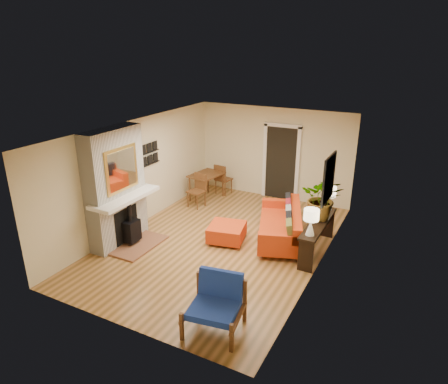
{
  "coord_description": "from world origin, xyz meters",
  "views": [
    {
      "loc": [
        3.81,
        -7.14,
        4.28
      ],
      "look_at": [
        0.0,
        0.2,
        1.15
      ],
      "focal_mm": 32.0,
      "sensor_mm": 36.0,
      "label": 1
    }
  ],
  "objects_px": {
    "ottoman": "(227,232)",
    "console_table": "(318,228)",
    "lamp_near": "(311,219)",
    "houseplant": "(323,198)",
    "blue_chair": "(217,300)",
    "dining_table": "(208,179)",
    "sofa": "(283,225)",
    "lamp_far": "(329,195)"
  },
  "relations": [
    {
      "from": "sofa",
      "to": "console_table",
      "type": "bearing_deg",
      "value": -16.33
    },
    {
      "from": "sofa",
      "to": "dining_table",
      "type": "distance_m",
      "value": 3.1
    },
    {
      "from": "ottoman",
      "to": "sofa",
      "type": "bearing_deg",
      "value": 30.89
    },
    {
      "from": "lamp_near",
      "to": "houseplant",
      "type": "bearing_deg",
      "value": 90.67
    },
    {
      "from": "console_table",
      "to": "houseplant",
      "type": "height_order",
      "value": "houseplant"
    },
    {
      "from": "sofa",
      "to": "ottoman",
      "type": "distance_m",
      "value": 1.3
    },
    {
      "from": "ottoman",
      "to": "lamp_near",
      "type": "distance_m",
      "value": 2.15
    },
    {
      "from": "console_table",
      "to": "lamp_near",
      "type": "relative_size",
      "value": 3.43
    },
    {
      "from": "dining_table",
      "to": "houseplant",
      "type": "height_order",
      "value": "houseplant"
    },
    {
      "from": "console_table",
      "to": "houseplant",
      "type": "xyz_separation_m",
      "value": [
        -0.01,
        0.19,
        0.62
      ]
    },
    {
      "from": "houseplant",
      "to": "ottoman",
      "type": "bearing_deg",
      "value": -162.72
    },
    {
      "from": "ottoman",
      "to": "console_table",
      "type": "height_order",
      "value": "console_table"
    },
    {
      "from": "blue_chair",
      "to": "lamp_near",
      "type": "bearing_deg",
      "value": 72.01
    },
    {
      "from": "sofa",
      "to": "houseplant",
      "type": "bearing_deg",
      "value": -3.93
    },
    {
      "from": "dining_table",
      "to": "houseplant",
      "type": "bearing_deg",
      "value": -22.12
    },
    {
      "from": "ottoman",
      "to": "blue_chair",
      "type": "distance_m",
      "value": 2.91
    },
    {
      "from": "lamp_near",
      "to": "houseplant",
      "type": "distance_m",
      "value": 0.87
    },
    {
      "from": "ottoman",
      "to": "console_table",
      "type": "xyz_separation_m",
      "value": [
        1.96,
        0.42,
        0.35
      ]
    },
    {
      "from": "ottoman",
      "to": "dining_table",
      "type": "relative_size",
      "value": 0.53
    },
    {
      "from": "blue_chair",
      "to": "ottoman",
      "type": "bearing_deg",
      "value": 113.98
    },
    {
      "from": "blue_chair",
      "to": "lamp_near",
      "type": "distance_m",
      "value": 2.59
    },
    {
      "from": "ottoman",
      "to": "lamp_near",
      "type": "relative_size",
      "value": 1.71
    },
    {
      "from": "console_table",
      "to": "blue_chair",
      "type": "bearing_deg",
      "value": -104.26
    },
    {
      "from": "console_table",
      "to": "lamp_far",
      "type": "xyz_separation_m",
      "value": [
        0.0,
        0.77,
        0.49
      ]
    },
    {
      "from": "ottoman",
      "to": "blue_chair",
      "type": "relative_size",
      "value": 0.95
    },
    {
      "from": "dining_table",
      "to": "houseplant",
      "type": "relative_size",
      "value": 1.85
    },
    {
      "from": "sofa",
      "to": "console_table",
      "type": "xyz_separation_m",
      "value": [
        0.85,
        -0.25,
        0.22
      ]
    },
    {
      "from": "blue_chair",
      "to": "dining_table",
      "type": "height_order",
      "value": "dining_table"
    },
    {
      "from": "sofa",
      "to": "ottoman",
      "type": "bearing_deg",
      "value": -149.11
    },
    {
      "from": "ottoman",
      "to": "lamp_far",
      "type": "height_order",
      "value": "lamp_far"
    },
    {
      "from": "lamp_far",
      "to": "houseplant",
      "type": "height_order",
      "value": "houseplant"
    },
    {
      "from": "blue_chair",
      "to": "console_table",
      "type": "distance_m",
      "value": 3.17
    },
    {
      "from": "blue_chair",
      "to": "dining_table",
      "type": "xyz_separation_m",
      "value": [
        -2.82,
        4.72,
        0.12
      ]
    },
    {
      "from": "lamp_near",
      "to": "lamp_far",
      "type": "height_order",
      "value": "same"
    },
    {
      "from": "blue_chair",
      "to": "dining_table",
      "type": "distance_m",
      "value": 5.5
    },
    {
      "from": "ottoman",
      "to": "houseplant",
      "type": "xyz_separation_m",
      "value": [
        1.95,
        0.61,
        0.97
      ]
    },
    {
      "from": "ottoman",
      "to": "dining_table",
      "type": "height_order",
      "value": "dining_table"
    },
    {
      "from": "dining_table",
      "to": "blue_chair",
      "type": "bearing_deg",
      "value": -59.12
    },
    {
      "from": "sofa",
      "to": "dining_table",
      "type": "xyz_separation_m",
      "value": [
        -2.75,
        1.4,
        0.24
      ]
    },
    {
      "from": "blue_chair",
      "to": "lamp_near",
      "type": "xyz_separation_m",
      "value": [
        0.78,
        2.4,
        0.59
      ]
    },
    {
      "from": "dining_table",
      "to": "lamp_near",
      "type": "bearing_deg",
      "value": -32.75
    },
    {
      "from": "sofa",
      "to": "blue_chair",
      "type": "xyz_separation_m",
      "value": [
        0.07,
        -3.32,
        0.12
      ]
    }
  ]
}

